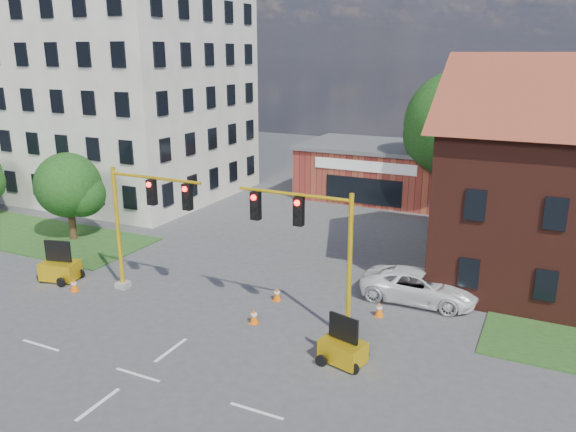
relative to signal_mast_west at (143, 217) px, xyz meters
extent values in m
plane|color=#454547|center=(4.36, -6.00, -3.92)|extent=(120.00, 120.00, 0.00)
cube|color=#26491B|center=(-15.64, 4.00, -3.88)|extent=(22.00, 6.00, 0.08)
cube|color=beige|center=(-15.64, 16.00, 6.08)|extent=(18.00, 15.00, 20.00)
cube|color=maroon|center=(4.36, 24.00, -1.92)|extent=(12.00, 8.00, 4.00)
cube|color=#505052|center=(4.36, 24.00, 0.23)|extent=(12.40, 8.40, 0.30)
cube|color=white|center=(4.36, 19.95, -0.72)|extent=(8.00, 0.10, 0.80)
cube|color=black|center=(4.36, 19.95, -2.62)|extent=(6.00, 0.10, 2.00)
cylinder|color=#392214|center=(10.86, 21.00, -1.61)|extent=(0.44, 0.44, 4.62)
sphere|color=#173F13|center=(10.86, 21.00, 2.59)|extent=(7.69, 7.69, 7.69)
sphere|color=#173F13|center=(12.39, 21.30, 1.54)|extent=(5.38, 5.38, 5.38)
cylinder|color=#392214|center=(-9.64, 4.50, -2.66)|extent=(0.44, 0.44, 2.53)
sphere|color=#173F13|center=(-9.64, 4.50, -0.36)|extent=(4.02, 4.02, 4.02)
sphere|color=#173F13|center=(-8.84, 4.80, -0.93)|extent=(2.82, 2.82, 2.82)
cube|color=#999893|center=(-1.64, 0.00, -3.77)|extent=(0.60, 0.60, 0.30)
cylinder|color=yellow|center=(-1.64, 0.00, -0.82)|extent=(0.20, 0.20, 6.20)
cylinder|color=yellow|center=(0.86, 0.00, 1.98)|extent=(5.00, 0.14, 0.14)
cube|color=black|center=(0.61, 0.00, 1.28)|extent=(0.40, 0.32, 1.20)
cube|color=black|center=(2.61, 0.00, 1.28)|extent=(0.40, 0.32, 1.20)
sphere|color=#FF0C07|center=(0.61, -0.18, 1.68)|extent=(0.24, 0.24, 0.24)
cube|color=#999893|center=(10.36, 0.00, -3.77)|extent=(0.60, 0.60, 0.30)
cylinder|color=yellow|center=(10.36, 0.00, -0.82)|extent=(0.20, 0.20, 6.20)
cylinder|color=yellow|center=(7.86, 0.00, 1.98)|extent=(5.00, 0.14, 0.14)
cube|color=black|center=(8.11, 0.00, 1.28)|extent=(0.40, 0.32, 1.20)
cube|color=black|center=(6.11, 0.00, 1.28)|extent=(0.40, 0.32, 1.20)
sphere|color=#FF0C07|center=(8.11, -0.18, 1.68)|extent=(0.24, 0.24, 0.24)
cube|color=yellow|center=(-5.22, -0.65, -3.37)|extent=(2.07, 1.64, 0.91)
cube|color=black|center=(-5.22, -0.65, -2.31)|extent=(1.40, 0.48, 1.11)
cube|color=yellow|center=(10.86, -1.90, -3.42)|extent=(1.87, 1.48, 0.82)
cube|color=black|center=(10.86, -1.90, -2.46)|extent=(1.26, 0.43, 1.00)
cube|color=#E9600C|center=(-3.51, -1.41, -3.90)|extent=(0.38, 0.38, 0.04)
cone|color=#E9600C|center=(-3.51, -1.41, -3.57)|extent=(0.40, 0.40, 0.70)
cylinder|color=white|center=(-3.51, -1.41, -3.50)|extent=(0.27, 0.27, 0.09)
cube|color=#E9600C|center=(6.06, 2.02, -3.90)|extent=(0.38, 0.38, 0.04)
cone|color=#E9600C|center=(6.06, 2.02, -3.57)|extent=(0.40, 0.40, 0.70)
cylinder|color=white|center=(6.06, 2.02, -3.50)|extent=(0.27, 0.27, 0.09)
cube|color=#E9600C|center=(6.22, -0.53, -3.90)|extent=(0.38, 0.38, 0.04)
cone|color=#E9600C|center=(6.22, -0.53, -3.57)|extent=(0.40, 0.40, 0.70)
cylinder|color=white|center=(6.22, -0.53, -3.50)|extent=(0.27, 0.27, 0.09)
cube|color=#E9600C|center=(10.96, 2.52, -3.90)|extent=(0.38, 0.38, 0.04)
cone|color=#E9600C|center=(10.96, 2.52, -3.57)|extent=(0.40, 0.40, 0.70)
cylinder|color=white|center=(10.96, 2.52, -3.50)|extent=(0.27, 0.27, 0.09)
imported|color=white|center=(12.17, 4.94, -3.16)|extent=(5.48, 2.61, 1.51)
camera|label=1|loc=(17.27, -19.97, 7.49)|focal=35.00mm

